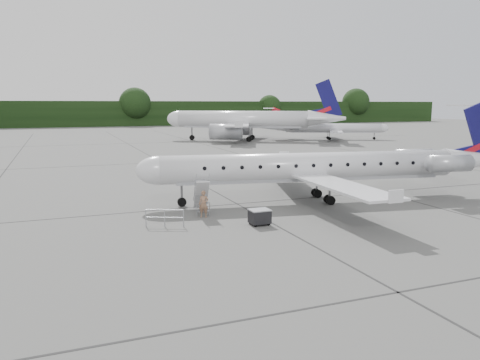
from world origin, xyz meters
name	(u,v)px	position (x,y,z in m)	size (l,w,h in m)	color
ground	(316,217)	(0.00, 0.00, 0.00)	(320.00, 320.00, 0.00)	#575755
treeline	(107,114)	(0.00, 130.00, 4.00)	(260.00, 4.00, 8.00)	black
main_regional_jet	(311,153)	(2.08, 4.40, 3.56)	(27.77, 20.00, 7.12)	silver
airstair	(201,196)	(-6.40, 3.71, 1.12)	(0.85, 2.21, 2.23)	silver
passenger	(204,204)	(-6.62, 2.48, 0.85)	(0.62, 0.40, 1.69)	#88624A
safety_railing	(165,218)	(-9.40, 1.09, 0.50)	(2.20, 0.08, 1.00)	#93969B
baggage_cart	(260,217)	(-4.11, -0.52, 0.49)	(1.14, 0.92, 0.99)	black
bg_narrowbody	(243,111)	(18.53, 59.37, 5.74)	(31.97, 23.02, 11.48)	silver
bg_regional_right	(333,124)	(36.64, 55.69, 3.19)	(24.30, 17.50, 6.38)	silver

